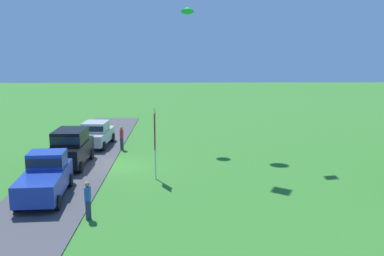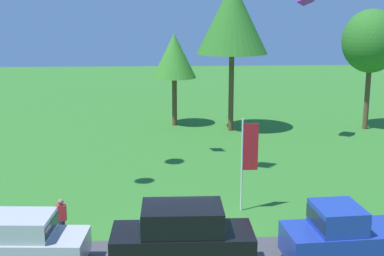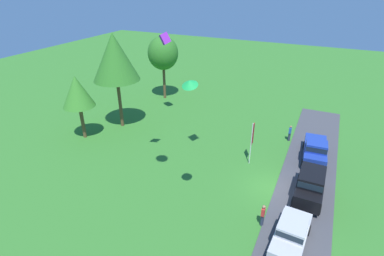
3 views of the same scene
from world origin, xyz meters
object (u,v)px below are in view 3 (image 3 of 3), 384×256
person_watching_sky (290,133)px  kite_box_trailing_tail (165,39)px  car_pickup_by_flagpole (315,150)px  tree_far_left (163,53)px  tree_center_back (77,92)px  flag_banner (252,137)px  person_on_lawn (263,215)px  tree_left_of_center (115,57)px  car_sedan_near_entrance (291,233)px  car_suv_mid_row (311,184)px  kite_delta_near_flag (190,83)px

person_watching_sky → kite_box_trailing_tail: kite_box_trailing_tail is taller
car_pickup_by_flagpole → tree_far_left: bearing=68.2°
car_pickup_by_flagpole → tree_center_back: bearing=103.7°
tree_far_left → flag_banner: size_ratio=2.09×
person_on_lawn → tree_center_back: size_ratio=0.25×
tree_left_of_center → kite_box_trailing_tail: bearing=-44.4°
tree_left_of_center → person_on_lawn: bearing=-115.3°
car_sedan_near_entrance → flag_banner: flag_banner is taller
car_pickup_by_flagpole → flag_banner: size_ratio=1.27×
car_sedan_near_entrance → flag_banner: bearing=30.1°
flag_banner → car_suv_mid_row: bearing=-118.8°
car_suv_mid_row → tree_far_left: tree_far_left is taller
kite_box_trailing_tail → kite_delta_near_flag: size_ratio=1.18×
car_suv_mid_row → kite_delta_near_flag: size_ratio=4.93×
car_sedan_near_entrance → kite_box_trailing_tail: (13.38, 16.21, 8.30)m
car_sedan_near_entrance → car_suv_mid_row: car_suv_mid_row is taller
car_pickup_by_flagpole → tree_far_left: size_ratio=0.61×
tree_left_of_center → kite_box_trailing_tail: tree_left_of_center is taller
kite_box_trailing_tail → tree_left_of_center: bearing=135.6°
tree_center_back → tree_left_of_center: size_ratio=0.65×
tree_center_back → flag_banner: 17.52m
car_suv_mid_row → kite_box_trailing_tail: size_ratio=4.18×
person_watching_sky → tree_center_back: tree_center_back is taller
car_sedan_near_entrance → car_suv_mid_row: (5.34, -0.56, 0.25)m
car_suv_mid_row → person_on_lawn: (-4.37, 2.56, -0.42)m
kite_box_trailing_tail → car_sedan_near_entrance: bearing=-129.5°
tree_center_back → flag_banner: (2.70, -17.12, -2.51)m
car_pickup_by_flagpole → person_on_lawn: size_ratio=3.00×
person_on_lawn → person_watching_sky: (12.94, 0.23, 0.00)m
tree_left_of_center → tree_far_left: bearing=-0.1°
person_on_lawn → person_watching_sky: 12.95m
tree_center_back → car_suv_mid_row: bearing=-90.6°
tree_left_of_center → car_suv_mid_row: bearing=-101.5°
car_suv_mid_row → tree_left_of_center: (4.17, 20.57, 6.52)m
car_sedan_near_entrance → person_on_lawn: 2.23m
person_watching_sky → kite_delta_near_flag: size_ratio=1.83×
tree_left_of_center → kite_delta_near_flag: tree_left_of_center is taller
person_on_lawn → tree_left_of_center: tree_left_of_center is taller
person_on_lawn → kite_box_trailing_tail: kite_box_trailing_tail is taller
car_sedan_near_entrance → tree_left_of_center: tree_left_of_center is taller
tree_left_of_center → tree_center_back: bearing=153.8°
car_suv_mid_row → kite_box_trailing_tail: (8.04, 16.77, 8.04)m
kite_box_trailing_tail → kite_delta_near_flag: bearing=-145.6°
tree_far_left → flag_banner: 19.04m
person_on_lawn → tree_far_left: tree_far_left is taller
car_suv_mid_row → person_watching_sky: 9.03m
kite_box_trailing_tail → kite_delta_near_flag: 16.79m
person_watching_sky → tree_center_back: (-8.33, 19.71, 4.20)m
tree_center_back → tree_far_left: tree_far_left is taller
car_suv_mid_row → tree_left_of_center: tree_left_of_center is taller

